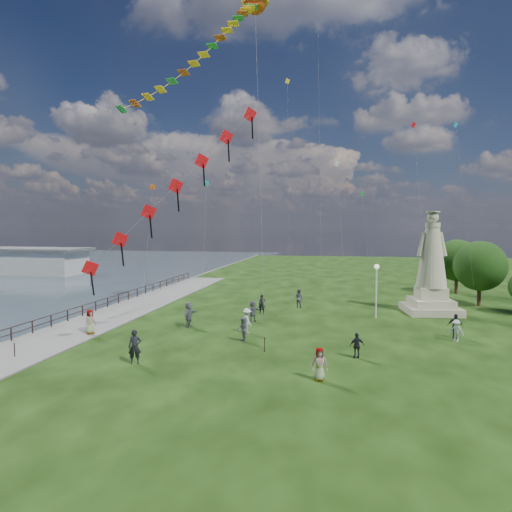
% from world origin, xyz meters
% --- Properties ---
extents(waterfront, '(200.00, 200.00, 1.51)m').
position_xyz_m(waterfront, '(-15.24, 8.99, -0.06)').
color(waterfront, '#384755').
rests_on(waterfront, ground).
extents(pier_pavilion, '(30.00, 8.00, 4.40)m').
position_xyz_m(pier_pavilion, '(-52.00, 42.00, 1.84)').
color(pier_pavilion, '#A0A09B').
rests_on(pier_pavilion, ground).
extents(statue, '(4.91, 4.91, 8.96)m').
position_xyz_m(statue, '(12.91, 17.49, 3.39)').
color(statue, '#B6AF8A').
rests_on(statue, ground).
extents(lamppost, '(0.42, 0.42, 4.53)m').
position_xyz_m(lamppost, '(7.95, 14.11, 3.27)').
color(lamppost, silver).
rests_on(lamppost, ground).
extents(tree_row, '(6.68, 15.30, 6.27)m').
position_xyz_m(tree_row, '(18.40, 24.72, 3.69)').
color(tree_row, '#382314').
rests_on(tree_row, ground).
extents(person_0, '(0.82, 0.69, 1.92)m').
position_xyz_m(person_0, '(-6.19, -0.60, 0.96)').
color(person_0, black).
rests_on(person_0, ground).
extents(person_1, '(0.80, 0.92, 1.61)m').
position_xyz_m(person_1, '(-1.31, 4.97, 0.81)').
color(person_1, '#595960').
rests_on(person_1, ground).
extents(person_2, '(1.18, 1.26, 1.78)m').
position_xyz_m(person_2, '(-1.53, 7.36, 0.89)').
color(person_2, silver).
rests_on(person_2, ground).
extents(person_3, '(0.96, 0.69, 1.48)m').
position_xyz_m(person_3, '(5.96, 2.80, 0.74)').
color(person_3, black).
rests_on(person_3, ground).
extents(person_4, '(0.88, 0.63, 1.65)m').
position_xyz_m(person_4, '(3.99, -1.27, 0.83)').
color(person_4, '#595960').
rests_on(person_4, ground).
extents(person_5, '(0.98, 1.87, 1.94)m').
position_xyz_m(person_5, '(-6.25, 8.31, 0.97)').
color(person_5, '#595960').
rests_on(person_5, ground).
extents(person_6, '(0.69, 0.52, 1.69)m').
position_xyz_m(person_6, '(-1.68, 14.30, 0.84)').
color(person_6, black).
rests_on(person_6, ground).
extents(person_7, '(1.01, 0.86, 1.77)m').
position_xyz_m(person_7, '(1.22, 17.80, 0.89)').
color(person_7, '#595960').
rests_on(person_7, ground).
extents(person_8, '(1.06, 0.96, 1.47)m').
position_xyz_m(person_8, '(12.58, 7.73, 0.74)').
color(person_8, silver).
rests_on(person_8, ground).
extents(person_9, '(1.07, 0.72, 1.67)m').
position_xyz_m(person_9, '(12.75, 8.67, 0.84)').
color(person_9, black).
rests_on(person_9, ground).
extents(person_10, '(0.73, 0.95, 1.71)m').
position_xyz_m(person_10, '(-12.22, 4.65, 0.86)').
color(person_10, '#595960').
rests_on(person_10, ground).
extents(person_11, '(1.59, 1.60, 1.70)m').
position_xyz_m(person_11, '(-1.86, 11.03, 0.85)').
color(person_11, '#595960').
rests_on(person_11, ground).
extents(red_kite_train, '(12.54, 9.35, 16.05)m').
position_xyz_m(red_kite_train, '(-5.91, 4.63, 9.97)').
color(red_kite_train, black).
rests_on(red_kite_train, ground).
extents(serpent_kite, '(8.12, 13.05, 26.18)m').
position_xyz_m(serpent_kite, '(-1.95, 11.91, 25.04)').
color(serpent_kite, black).
rests_on(serpent_kite, ground).
extents(small_kites, '(31.55, 15.26, 33.39)m').
position_xyz_m(small_kites, '(2.78, 23.32, 14.60)').
color(small_kites, teal).
rests_on(small_kites, ground).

